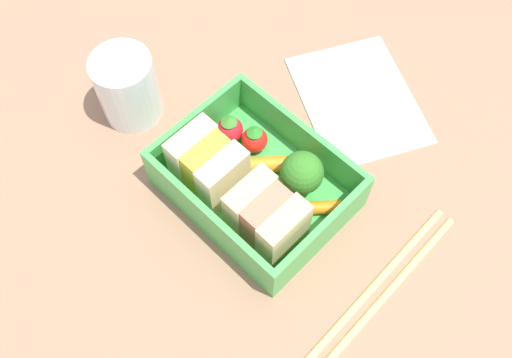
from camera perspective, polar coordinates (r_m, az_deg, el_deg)
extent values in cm
cube|color=#916B53|center=(55.15, 0.00, -1.82)|extent=(120.00, 120.00, 2.00)
cube|color=green|center=(53.72, 0.00, -1.06)|extent=(16.48, 12.61, 1.20)
cube|color=green|center=(49.70, -4.87, -4.07)|extent=(16.48, 0.60, 4.01)
cube|color=green|center=(53.77, 4.50, 4.28)|extent=(16.48, 0.60, 4.01)
cube|color=green|center=(49.33, 6.62, -5.42)|extent=(0.60, 11.41, 4.01)
cube|color=green|center=(54.60, -5.98, 5.40)|extent=(0.60, 11.41, 4.01)
cube|color=#DDBC82|center=(48.36, 2.78, -5.29)|extent=(2.00, 4.86, 5.40)
cube|color=#D87259|center=(48.88, 1.07, -3.78)|extent=(2.00, 4.47, 4.97)
cube|color=#DDBC82|center=(49.47, -0.60, -2.30)|extent=(2.00, 4.86, 5.40)
cube|color=beige|center=(50.62, -3.28, 0.08)|extent=(2.00, 4.86, 5.40)
cube|color=yellow|center=(51.40, -4.82, 1.46)|extent=(2.00, 4.47, 4.97)
cube|color=beige|center=(52.25, -6.32, 2.79)|extent=(2.00, 4.86, 5.40)
cylinder|color=orange|center=(51.90, 6.67, -2.85)|extent=(3.35, 3.45, 1.23)
cylinder|color=#89CE61|center=(52.51, 4.44, -0.53)|extent=(1.28, 1.28, 1.69)
sphere|color=#327724|center=(50.56, 4.61, 0.64)|extent=(3.93, 3.93, 3.93)
cylinder|color=orange|center=(53.59, 1.94, 1.65)|extent=(4.71, 5.02, 1.52)
sphere|color=red|center=(54.29, -0.15, 3.95)|extent=(2.51, 2.51, 2.51)
cone|color=#2E892C|center=(52.98, -0.15, 4.85)|extent=(1.51, 1.51, 0.60)
sphere|color=red|center=(54.88, -2.66, 4.95)|extent=(2.63, 2.63, 2.63)
cone|color=#3C812F|center=(53.54, -2.73, 5.89)|extent=(1.58, 1.58, 0.60)
cylinder|color=tan|center=(51.52, 13.10, -10.95)|extent=(0.92, 19.12, 0.70)
cylinder|color=tan|center=(51.59, 12.00, -10.07)|extent=(0.92, 19.12, 0.70)
cylinder|color=white|center=(57.55, -12.75, 8.89)|extent=(5.95, 5.95, 7.52)
cube|color=silver|center=(60.83, 9.81, 8.14)|extent=(18.17, 16.77, 0.40)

